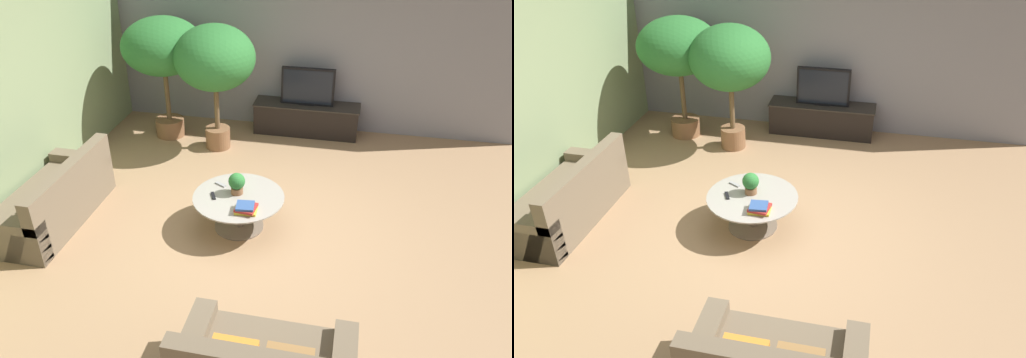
# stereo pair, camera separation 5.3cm
# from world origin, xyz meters

# --- Properties ---
(ground_plane) EXTENTS (24.00, 24.00, 0.00)m
(ground_plane) POSITION_xyz_m (0.00, 0.00, 0.00)
(ground_plane) COLOR #9E7A56
(back_wall_stone) EXTENTS (7.40, 0.12, 3.00)m
(back_wall_stone) POSITION_xyz_m (0.00, 3.26, 1.50)
(back_wall_stone) COLOR gray
(back_wall_stone) RESTS_ON ground
(side_wall_left) EXTENTS (0.12, 7.40, 3.00)m
(side_wall_left) POSITION_xyz_m (-3.26, 0.20, 1.50)
(side_wall_left) COLOR gray
(side_wall_left) RESTS_ON ground
(media_console) EXTENTS (1.80, 0.50, 0.53)m
(media_console) POSITION_xyz_m (0.17, 2.94, 0.28)
(media_console) COLOR black
(media_console) RESTS_ON ground
(television) EXTENTS (0.89, 0.13, 0.63)m
(television) POSITION_xyz_m (0.17, 2.94, 0.84)
(television) COLOR black
(television) RESTS_ON media_console
(coffee_table) EXTENTS (1.14, 1.14, 0.46)m
(coffee_table) POSITION_xyz_m (-0.32, 0.01, 0.32)
(coffee_table) COLOR #756656
(coffee_table) RESTS_ON ground
(couch_by_wall) EXTENTS (0.84, 1.82, 0.84)m
(couch_by_wall) POSITION_xyz_m (-2.66, -0.33, 0.28)
(couch_by_wall) COLOR brown
(couch_by_wall) RESTS_ON ground
(potted_palm_tall) EXTENTS (1.32, 1.32, 2.01)m
(potted_palm_tall) POSITION_xyz_m (-2.11, 2.38, 1.49)
(potted_palm_tall) COLOR brown
(potted_palm_tall) RESTS_ON ground
(potted_palm_corner) EXTENTS (1.25, 1.25, 2.00)m
(potted_palm_corner) POSITION_xyz_m (-1.18, 2.10, 1.46)
(potted_palm_corner) COLOR brown
(potted_palm_corner) RESTS_ON ground
(potted_plant_tabletop) EXTENTS (0.21, 0.21, 0.28)m
(potted_plant_tabletop) POSITION_xyz_m (-0.35, 0.08, 0.61)
(potted_plant_tabletop) COLOR brown
(potted_plant_tabletop) RESTS_ON coffee_table
(book_stack) EXTENTS (0.26, 0.26, 0.09)m
(book_stack) POSITION_xyz_m (-0.15, -0.28, 0.50)
(book_stack) COLOR gold
(book_stack) RESTS_ON coffee_table
(remote_black) EXTENTS (0.10, 0.16, 0.02)m
(remote_black) POSITION_xyz_m (-0.62, -0.06, 0.47)
(remote_black) COLOR black
(remote_black) RESTS_ON coffee_table
(remote_silver) EXTENTS (0.16, 0.11, 0.02)m
(remote_silver) POSITION_xyz_m (-0.60, 0.22, 0.47)
(remote_silver) COLOR gray
(remote_silver) RESTS_ON coffee_table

